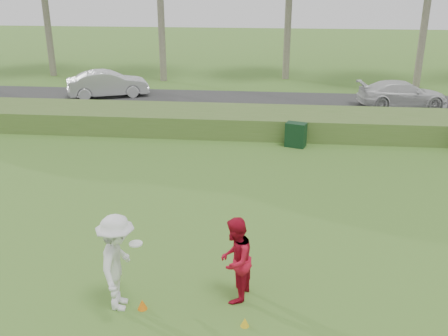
# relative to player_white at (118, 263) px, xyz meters

# --- Properties ---
(ground) EXTENTS (120.00, 120.00, 0.00)m
(ground) POSITION_rel_player_white_xyz_m (1.64, 0.81, -1.03)
(ground) COLOR #3D6D24
(ground) RESTS_ON ground
(reed_strip) EXTENTS (80.00, 3.00, 0.90)m
(reed_strip) POSITION_rel_player_white_xyz_m (1.64, 12.81, -0.58)
(reed_strip) COLOR #46692A
(reed_strip) RESTS_ON ground
(park_road) EXTENTS (80.00, 6.00, 0.06)m
(park_road) POSITION_rel_player_white_xyz_m (1.64, 17.81, -1.00)
(park_road) COLOR #2D2D2D
(park_road) RESTS_ON ground
(player_white) EXTENTS (0.97, 1.39, 2.07)m
(player_white) POSITION_rel_player_white_xyz_m (0.00, 0.00, 0.00)
(player_white) COLOR white
(player_white) RESTS_ON ground
(player_red) EXTENTS (0.89, 1.04, 1.86)m
(player_red) POSITION_rel_player_white_xyz_m (2.32, 0.52, -0.10)
(player_red) COLOR #B10F26
(player_red) RESTS_ON ground
(cone_orange) EXTENTS (0.20, 0.20, 0.22)m
(cone_orange) POSITION_rel_player_white_xyz_m (0.46, -0.05, -0.92)
(cone_orange) COLOR orange
(cone_orange) RESTS_ON ground
(cone_yellow) EXTENTS (0.17, 0.17, 0.19)m
(cone_yellow) POSITION_rel_player_white_xyz_m (2.59, -0.37, -0.94)
(cone_yellow) COLOR yellow
(cone_yellow) RESTS_ON ground
(utility_cabinet) EXTENTS (0.90, 0.71, 0.98)m
(utility_cabinet) POSITION_rel_player_white_xyz_m (3.88, 10.90, -0.54)
(utility_cabinet) COLOR #10311A
(utility_cabinet) RESTS_ON ground
(car_mid) EXTENTS (4.68, 3.16, 1.46)m
(car_mid) POSITION_rel_player_white_xyz_m (-6.36, 18.58, -0.24)
(car_mid) COLOR silver
(car_mid) RESTS_ON park_road
(car_right) EXTENTS (4.70, 2.31, 1.32)m
(car_right) POSITION_rel_player_white_xyz_m (9.56, 17.97, -0.32)
(car_right) COLOR silver
(car_right) RESTS_ON park_road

